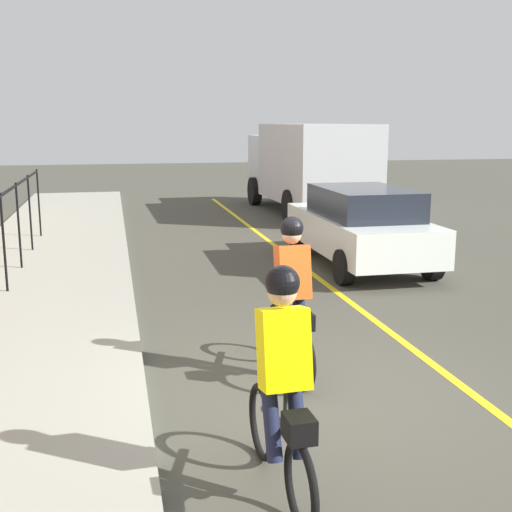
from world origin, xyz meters
name	(u,v)px	position (x,y,z in m)	size (l,w,h in m)	color
ground_plane	(316,390)	(0.00, 0.00, 0.00)	(80.00, 80.00, 0.00)	#434238
lane_line_centre	(451,378)	(0.00, -1.60, 0.00)	(36.00, 0.12, 0.01)	yellow
cyclist_lead	(283,385)	(-1.88, 0.87, 0.91)	(1.71, 0.38, 1.83)	black
cyclist_follow	(292,297)	(0.52, 0.14, 0.91)	(1.71, 0.38, 1.83)	black
patrol_sedan	(360,225)	(5.84, -2.74, 0.82)	(4.40, 1.93, 1.58)	white
box_truck_background	(308,164)	(13.48, -3.95, 1.55)	(6.77, 2.69, 2.78)	#B5BABD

